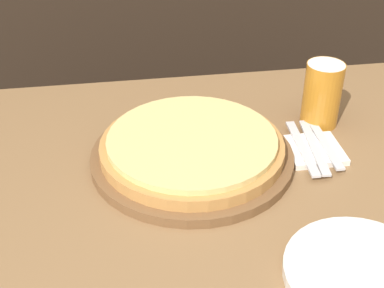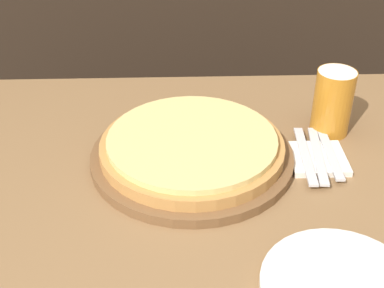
{
  "view_description": "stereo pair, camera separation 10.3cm",
  "coord_description": "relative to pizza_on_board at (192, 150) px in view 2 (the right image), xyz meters",
  "views": [
    {
      "loc": [
        -0.2,
        -0.79,
        1.34
      ],
      "look_at": [
        -0.06,
        0.06,
        0.77
      ],
      "focal_mm": 50.0,
      "sensor_mm": 36.0,
      "label": 1
    },
    {
      "loc": [
        -0.09,
        -0.8,
        1.34
      ],
      "look_at": [
        -0.06,
        0.06,
        0.77
      ],
      "focal_mm": 50.0,
      "sensor_mm": 36.0,
      "label": 2
    }
  ],
  "objects": [
    {
      "name": "spoon",
      "position": [
        0.27,
        -0.01,
        -0.01
      ],
      "size": [
        0.02,
        0.17,
        0.0
      ],
      "color": "silver",
      "rests_on": "napkin_stack"
    },
    {
      "name": "beer_glass",
      "position": [
        0.3,
        0.1,
        0.05
      ],
      "size": [
        0.08,
        0.08,
        0.14
      ],
      "color": "#B7701E",
      "rests_on": "dining_table"
    },
    {
      "name": "dinner_knife",
      "position": [
        0.25,
        -0.01,
        -0.01
      ],
      "size": [
        0.04,
        0.2,
        0.0
      ],
      "color": "silver",
      "rests_on": "napkin_stack"
    },
    {
      "name": "pizza_on_board",
      "position": [
        0.0,
        0.0,
        0.0
      ],
      "size": [
        0.4,
        0.4,
        0.06
      ],
      "color": "brown",
      "rests_on": "dining_table"
    },
    {
      "name": "fork",
      "position": [
        0.22,
        -0.01,
        -0.01
      ],
      "size": [
        0.03,
        0.2,
        0.0
      ],
      "color": "silver",
      "rests_on": "napkin_stack"
    },
    {
      "name": "napkin_stack",
      "position": [
        0.25,
        -0.01,
        -0.02
      ],
      "size": [
        0.11,
        0.11,
        0.01
      ],
      "color": "white",
      "rests_on": "dining_table"
    }
  ]
}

